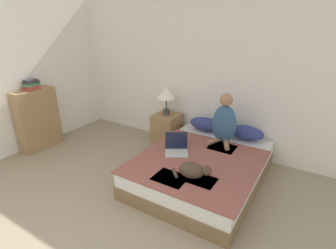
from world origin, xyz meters
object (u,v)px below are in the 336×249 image
(person_sitting, at_px, (224,122))
(book_stack_top, at_px, (31,85))
(bed, at_px, (202,168))
(pillow_near, at_px, (205,124))
(pillow_far, at_px, (246,132))
(cat_tabby, at_px, (193,170))
(nightstand, at_px, (167,129))
(bookshelf, at_px, (38,119))
(laptop_open, at_px, (176,149))
(table_lamp, at_px, (166,94))

(person_sitting, distance_m, book_stack_top, 3.16)
(bed, relative_size, pillow_near, 3.60)
(book_stack_top, bearing_deg, person_sitting, 19.72)
(pillow_far, distance_m, cat_tabby, 1.41)
(nightstand, relative_size, bookshelf, 0.53)
(person_sitting, xyz_separation_m, laptop_open, (-0.43, -0.64, -0.27))
(book_stack_top, bearing_deg, pillow_far, 22.89)
(pillow_far, height_order, person_sitting, person_sitting)
(cat_tabby, distance_m, nightstand, 1.79)
(pillow_near, distance_m, book_stack_top, 2.93)
(pillow_far, bearing_deg, laptop_open, -126.20)
(pillow_near, xyz_separation_m, cat_tabby, (0.47, -1.39, -0.01))
(bed, bearing_deg, book_stack_top, -169.61)
(nightstand, bearing_deg, book_stack_top, -144.76)
(pillow_far, height_order, cat_tabby, pillow_far)
(laptop_open, height_order, table_lamp, table_lamp)
(cat_tabby, bearing_deg, book_stack_top, 164.82)
(pillow_far, relative_size, bookshelf, 0.52)
(person_sitting, relative_size, laptop_open, 1.80)
(laptop_open, relative_size, nightstand, 0.75)
(pillow_near, height_order, bookshelf, bookshelf)
(bed, height_order, person_sitting, person_sitting)
(pillow_near, bearing_deg, nightstand, -174.43)
(pillow_near, bearing_deg, bed, -67.77)
(pillow_near, relative_size, bookshelf, 0.52)
(pillow_near, xyz_separation_m, nightstand, (-0.71, -0.07, -0.23))
(nightstand, height_order, table_lamp, table_lamp)
(bookshelf, bearing_deg, book_stack_top, 46.99)
(bed, bearing_deg, pillow_near, 112.23)
(laptop_open, bearing_deg, bookshelf, 157.97)
(nightstand, distance_m, book_stack_top, 2.38)
(pillow_near, xyz_separation_m, bookshelf, (-2.53, -1.36, 0.02))
(nightstand, distance_m, bookshelf, 2.24)
(cat_tabby, relative_size, table_lamp, 0.98)
(person_sitting, height_order, laptop_open, person_sitting)
(cat_tabby, bearing_deg, bookshelf, 164.90)
(book_stack_top, bearing_deg, table_lamp, 35.77)
(laptop_open, xyz_separation_m, bookshelf, (-2.52, -0.42, 0.07))
(pillow_near, relative_size, table_lamp, 1.10)
(pillow_near, relative_size, laptop_open, 1.31)
(table_lamp, relative_size, bookshelf, 0.48)
(table_lamp, bearing_deg, person_sitting, -11.75)
(bed, relative_size, pillow_far, 3.60)
(person_sitting, xyz_separation_m, bookshelf, (-2.95, -1.06, -0.20))
(bookshelf, bearing_deg, pillow_near, 28.18)
(pillow_near, relative_size, cat_tabby, 1.12)
(pillow_far, bearing_deg, nightstand, -177.14)
(cat_tabby, distance_m, laptop_open, 0.66)
(nightstand, bearing_deg, laptop_open, -51.22)
(person_sitting, distance_m, nightstand, 1.24)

